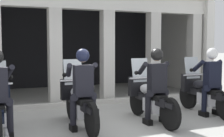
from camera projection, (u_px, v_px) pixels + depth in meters
name	position (u px, v px, depth m)	size (l,w,h in m)	color
ground_plane	(77.00, 100.00, 9.19)	(80.00, 80.00, 0.00)	#999993
station_building	(65.00, 34.00, 10.49)	(8.90, 4.14, 3.26)	black
kerb_strip	(87.00, 103.00, 8.35)	(8.40, 0.24, 0.12)	#B7B5AD
motorcycle_center_left	(79.00, 102.00, 6.15)	(0.62, 2.04, 1.35)	black
police_officer_center_left	(83.00, 82.00, 5.86)	(0.63, 0.61, 1.58)	black
motorcycle_center_right	(149.00, 98.00, 6.62)	(0.62, 2.04, 1.35)	black
police_officer_center_right	(156.00, 79.00, 6.32)	(0.63, 0.61, 1.58)	black
motorcycle_far_right	(203.00, 93.00, 7.34)	(0.62, 2.04, 1.35)	black
police_officer_far_right	(211.00, 76.00, 7.04)	(0.63, 0.61, 1.58)	black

